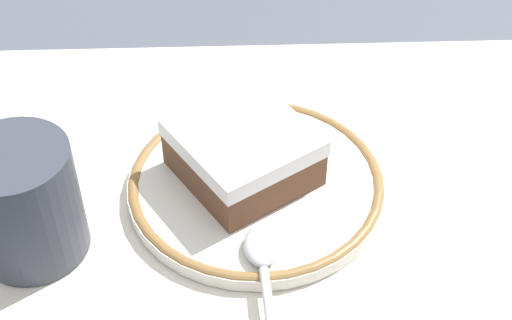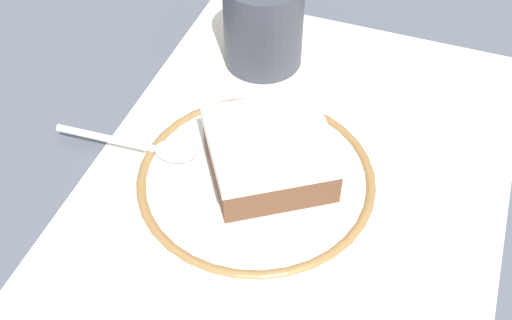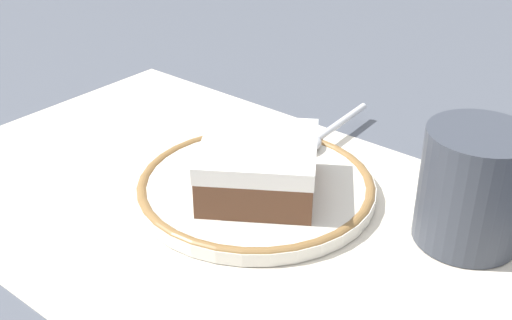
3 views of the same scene
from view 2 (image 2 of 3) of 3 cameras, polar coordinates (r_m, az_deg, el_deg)
name	(u,v)px [view 2 (image 2 of 3)]	position (r m, az deg, el deg)	size (l,w,h in m)	color
ground_plane	(283,211)	(0.50, 2.41, -4.45)	(2.40, 2.40, 0.00)	#4C515B
placemat	(283,210)	(0.50, 2.42, -4.40)	(0.51, 0.33, 0.00)	beige
plate	(256,180)	(0.51, 0.00, -1.81)	(0.19, 0.19, 0.01)	silver
cake_slice	(270,154)	(0.50, 1.20, 0.57)	(0.12, 0.12, 0.04)	brown
spoon	(155,148)	(0.53, -8.85, 1.08)	(0.02, 0.12, 0.01)	silver
cup	(263,28)	(0.61, 0.64, 11.51)	(0.07, 0.07, 0.08)	#383D47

